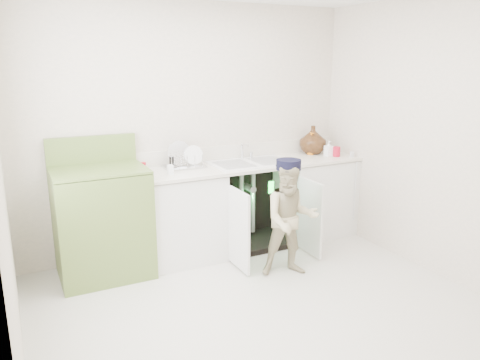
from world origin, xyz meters
The scene contains 5 objects.
ground centered at (0.00, 0.00, 0.00)m, with size 3.50×3.50×0.00m, color beige.
room_shell centered at (0.00, 0.00, 1.25)m, with size 6.00×5.50×1.26m.
counter_run centered at (0.57, 1.21, 0.47)m, with size 2.44×1.02×1.22m.
avocado_stove centered at (-1.00, 1.18, 0.52)m, with size 0.81×0.65×1.26m.
repair_worker centered at (0.53, 0.41, 0.54)m, with size 0.62×0.73×1.08m.
Camera 1 is at (-1.69, -2.97, 1.92)m, focal length 35.00 mm.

